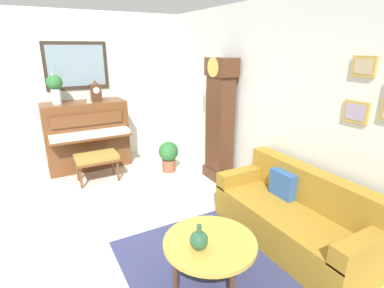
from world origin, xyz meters
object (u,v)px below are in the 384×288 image
at_px(piano_bench, 97,158).
at_px(potted_plant, 169,154).
at_px(grandfather_clock, 220,124).
at_px(couch, 294,216).
at_px(coffee_table, 210,244).
at_px(flower_vase, 55,86).
at_px(teacup, 89,101).
at_px(mantel_clock, 96,92).
at_px(green_jug, 199,240).
at_px(piano, 87,135).

distance_m(piano_bench, potted_plant, 1.25).
height_order(grandfather_clock, potted_plant, grandfather_clock).
xyz_separation_m(grandfather_clock, couch, (1.90, -0.22, -0.65)).
bearing_deg(potted_plant, coffee_table, -16.53).
height_order(piano_bench, grandfather_clock, grandfather_clock).
height_order(grandfather_clock, coffee_table, grandfather_clock).
distance_m(coffee_table, flower_vase, 3.87).
relative_size(grandfather_clock, teacup, 17.50).
bearing_deg(coffee_table, flower_vase, -166.55).
relative_size(grandfather_clock, potted_plant, 3.62).
bearing_deg(mantel_clock, piano_bench, -17.97).
distance_m(grandfather_clock, green_jug, 2.59).
relative_size(piano_bench, green_jug, 2.92).
distance_m(grandfather_clock, mantel_clock, 2.33).
bearing_deg(piano, couch, 24.98).
distance_m(piano, piano_bench, 0.78).
bearing_deg(mantel_clock, grandfather_clock, 45.06).
bearing_deg(coffee_table, green_jug, -74.70).
xyz_separation_m(couch, mantel_clock, (-3.51, -1.40, 1.09)).
height_order(piano_bench, flower_vase, flower_vase).
xyz_separation_m(green_jug, potted_plant, (-2.71, 0.93, -0.22)).
xyz_separation_m(coffee_table, potted_plant, (-2.67, 0.79, -0.10)).
height_order(grandfather_clock, green_jug, grandfather_clock).
relative_size(coffee_table, teacup, 7.59).
relative_size(teacup, green_jug, 0.48).
height_order(coffee_table, flower_vase, flower_vase).
distance_m(green_jug, potted_plant, 2.87).
height_order(grandfather_clock, teacup, grandfather_clock).
distance_m(coffee_table, mantel_clock, 3.74).
height_order(piano, piano_bench, piano).
bearing_deg(potted_plant, grandfather_clock, 42.54).
height_order(couch, teacup, teacup).
height_order(grandfather_clock, flower_vase, grandfather_clock).
distance_m(piano, flower_vase, 1.02).
height_order(piano_bench, mantel_clock, mantel_clock).
height_order(mantel_clock, teacup, mantel_clock).
bearing_deg(teacup, green_jug, 3.36).
height_order(mantel_clock, potted_plant, mantel_clock).
relative_size(couch, flower_vase, 3.28).
height_order(coffee_table, potted_plant, potted_plant).
xyz_separation_m(grandfather_clock, coffee_table, (1.98, -1.42, -0.54)).
relative_size(couch, mantel_clock, 5.00).
bearing_deg(piano_bench, piano, 179.58).
bearing_deg(piano_bench, coffee_table, 8.76).
xyz_separation_m(coffee_table, flower_vase, (-3.60, -0.86, 1.12)).
height_order(couch, green_jug, couch).
distance_m(coffee_table, potted_plant, 2.79).
bearing_deg(flower_vase, piano, 90.29).
xyz_separation_m(teacup, green_jug, (3.52, 0.21, -0.71)).
bearing_deg(flower_vase, mantel_clock, 89.96).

